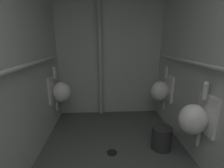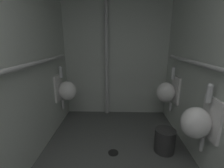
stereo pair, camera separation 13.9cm
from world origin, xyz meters
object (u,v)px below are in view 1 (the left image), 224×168
(urinal_right_far, at_px, (161,90))
(standpipe_back_wall, at_px, (100,47))
(urinal_right_mid, at_px, (195,118))
(urinal_left_mid, at_px, (60,91))
(waste_bin, at_px, (162,138))
(floor_drain, at_px, (112,152))

(urinal_right_far, distance_m, standpipe_back_wall, 1.34)
(urinal_right_mid, bearing_deg, standpipe_back_wall, 124.54)
(urinal_left_mid, bearing_deg, waste_bin, -24.51)
(urinal_left_mid, bearing_deg, standpipe_back_wall, 33.30)
(urinal_right_far, bearing_deg, standpipe_back_wall, 154.65)
(standpipe_back_wall, relative_size, waste_bin, 8.35)
(urinal_right_mid, bearing_deg, waste_bin, 117.28)
(floor_drain, relative_size, waste_bin, 0.44)
(urinal_right_mid, relative_size, floor_drain, 5.39)
(standpipe_back_wall, height_order, floor_drain, standpipe_back_wall)
(standpipe_back_wall, bearing_deg, floor_drain, -82.84)
(urinal_right_mid, xyz_separation_m, floor_drain, (-0.88, 0.31, -0.64))
(urinal_left_mid, distance_m, urinal_right_far, 1.70)
(floor_drain, xyz_separation_m, waste_bin, (0.69, 0.06, 0.15))
(urinal_left_mid, distance_m, waste_bin, 1.73)
(standpipe_back_wall, bearing_deg, urinal_right_mid, -55.46)
(urinal_left_mid, distance_m, floor_drain, 1.28)
(standpipe_back_wall, relative_size, floor_drain, 18.95)
(urinal_right_far, bearing_deg, urinal_left_mid, 178.41)
(urinal_right_mid, bearing_deg, urinal_right_far, 90.00)
(urinal_right_mid, height_order, urinal_right_far, same)
(urinal_right_far, relative_size, standpipe_back_wall, 0.28)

